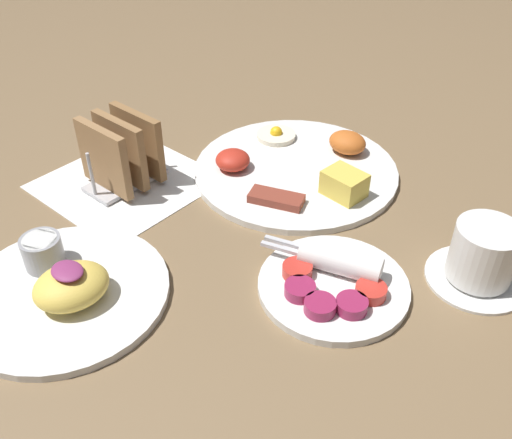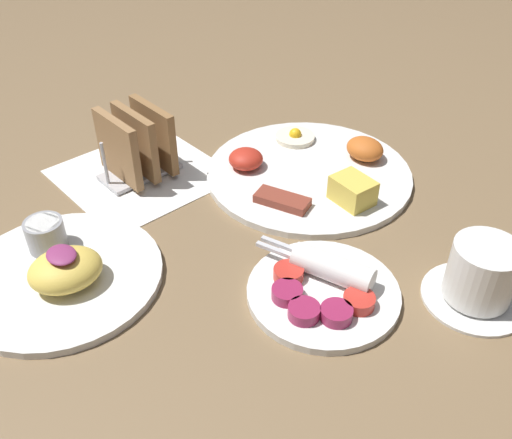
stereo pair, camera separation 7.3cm
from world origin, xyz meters
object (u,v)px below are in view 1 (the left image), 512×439
(plate_condiments, at_px, (333,282))
(plate_foreground, at_px, (64,287))
(plate_breakfast, at_px, (298,168))
(coffee_cup, at_px, (482,257))
(toast_rack, at_px, (121,154))

(plate_condiments, height_order, plate_foreground, plate_foreground)
(plate_breakfast, bearing_deg, plate_foreground, -96.45)
(plate_breakfast, bearing_deg, coffee_cup, -8.85)
(coffee_cup, bearing_deg, plate_breakfast, 171.15)
(plate_condiments, relative_size, coffee_cup, 1.61)
(plate_condiments, distance_m, coffee_cup, 0.18)
(plate_condiments, bearing_deg, plate_foreground, -137.11)
(coffee_cup, bearing_deg, plate_condiments, -133.81)
(plate_breakfast, height_order, plate_condiments, plate_breakfast)
(plate_breakfast, xyz_separation_m, coffee_cup, (0.31, -0.05, 0.03))
(plate_condiments, distance_m, toast_rack, 0.36)
(plate_breakfast, distance_m, plate_condiments, 0.25)
(plate_breakfast, distance_m, plate_foreground, 0.39)
(plate_foreground, bearing_deg, plate_condiments, 42.89)
(plate_foreground, distance_m, toast_rack, 0.24)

